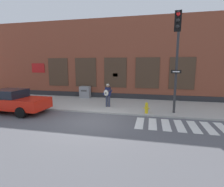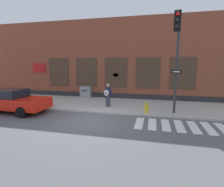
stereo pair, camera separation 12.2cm
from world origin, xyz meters
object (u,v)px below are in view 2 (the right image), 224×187
(busker, at_px, (108,94))
(fire_hydrant, at_px, (147,108))
(red_car, at_px, (13,101))
(utility_box, at_px, (86,92))
(traffic_light, at_px, (177,52))

(busker, bearing_deg, fire_hydrant, -22.50)
(red_car, relative_size, utility_box, 4.40)
(red_car, height_order, traffic_light, traffic_light)
(busker, distance_m, traffic_light, 5.44)
(utility_box, height_order, fire_hydrant, utility_box)
(traffic_light, height_order, utility_box, traffic_light)
(fire_hydrant, bearing_deg, busker, 157.50)
(traffic_light, xyz_separation_m, fire_hydrant, (-1.53, 0.58, -3.37))
(red_car, relative_size, traffic_light, 0.86)
(traffic_light, relative_size, fire_hydrant, 7.71)
(traffic_light, distance_m, fire_hydrant, 3.75)
(busker, height_order, traffic_light, traffic_light)
(red_car, distance_m, utility_box, 6.18)
(utility_box, bearing_deg, red_car, -118.00)
(utility_box, bearing_deg, fire_hydrant, -35.79)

